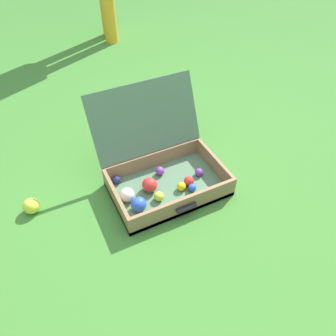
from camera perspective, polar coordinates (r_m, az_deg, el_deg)
ground_plane at (r=1.77m, az=2.65°, el=-4.48°), size 16.00×16.00×0.00m
open_suitcase at (r=1.76m, az=-1.47°, el=0.10°), size 0.60×0.58×0.48m
stray_ball_on_grass at (r=1.80m, az=-22.74°, el=-6.12°), size 0.08×0.08×0.08m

